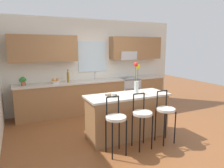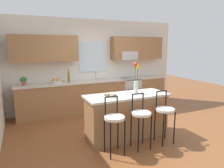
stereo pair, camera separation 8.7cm
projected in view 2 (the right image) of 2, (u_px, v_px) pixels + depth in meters
ground_plane at (123, 131)px, 4.65m from camera, size 14.00×14.00×0.00m
back_wall_assembly at (94, 60)px, 6.16m from camera, size 5.60×0.50×2.70m
counter_run at (97, 95)px, 6.09m from camera, size 4.56×0.64×0.92m
sink_faucet at (96, 75)px, 6.11m from camera, size 0.02×0.13×0.23m
oven_range at (129, 92)px, 6.50m from camera, size 0.60×0.64×0.92m
kitchen_island at (127, 116)px, 4.29m from camera, size 1.77×0.69×0.92m
bar_stool_near at (114, 120)px, 3.54m from camera, size 0.36×0.36×1.04m
bar_stool_middle at (141, 116)px, 3.76m from camera, size 0.36×0.36×1.04m
bar_stool_far at (165, 112)px, 3.98m from camera, size 0.36×0.36×1.04m
flower_vase at (136, 79)px, 4.24m from camera, size 0.14×0.09×0.67m
mug_ceramic at (112, 95)px, 3.95m from camera, size 0.08×0.08×0.09m
cookbook at (110, 95)px, 4.11m from camera, size 0.20×0.15×0.03m
fruit_bowl_oranges at (56, 81)px, 5.52m from camera, size 0.24×0.24×0.13m
bottle_olive_oil at (69, 77)px, 5.64m from camera, size 0.06×0.06×0.36m
potted_plant_small at (24, 80)px, 5.17m from camera, size 0.18×0.13×0.23m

